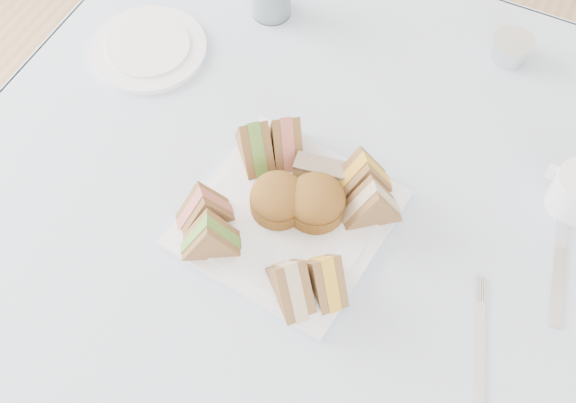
% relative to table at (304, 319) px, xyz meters
% --- Properties ---
extents(floor, '(4.00, 4.00, 0.00)m').
position_rel_table_xyz_m(floor, '(0.00, 0.00, -0.37)').
color(floor, '#9E7751').
rests_on(floor, ground).
extents(table, '(0.90, 0.90, 0.74)m').
position_rel_table_xyz_m(table, '(0.00, 0.00, 0.00)').
color(table, brown).
rests_on(table, floor).
extents(tablecloth, '(1.02, 1.02, 0.01)m').
position_rel_table_xyz_m(tablecloth, '(0.00, 0.00, 0.37)').
color(tablecloth, '#ADBEDC').
rests_on(tablecloth, table).
extents(serving_plate, '(0.27, 0.27, 0.01)m').
position_rel_table_xyz_m(serving_plate, '(-0.02, -0.03, 0.38)').
color(serving_plate, white).
rests_on(serving_plate, tablecloth).
extents(sandwich_fl_a, '(0.08, 0.08, 0.07)m').
position_rel_table_xyz_m(sandwich_fl_a, '(-0.12, -0.08, 0.42)').
color(sandwich_fl_a, brown).
rests_on(sandwich_fl_a, serving_plate).
extents(sandwich_fl_b, '(0.09, 0.07, 0.07)m').
position_rel_table_xyz_m(sandwich_fl_b, '(-0.09, -0.11, 0.42)').
color(sandwich_fl_b, brown).
rests_on(sandwich_fl_b, serving_plate).
extents(sandwich_fr_a, '(0.08, 0.08, 0.07)m').
position_rel_table_xyz_m(sandwich_fr_a, '(0.07, -0.09, 0.42)').
color(sandwich_fr_a, brown).
rests_on(sandwich_fr_a, serving_plate).
extents(sandwich_fr_b, '(0.09, 0.09, 0.07)m').
position_rel_table_xyz_m(sandwich_fr_b, '(0.03, -0.12, 0.43)').
color(sandwich_fr_b, brown).
rests_on(sandwich_fr_b, serving_plate).
extents(sandwich_bl_a, '(0.09, 0.09, 0.08)m').
position_rel_table_xyz_m(sandwich_bl_a, '(-0.10, 0.04, 0.43)').
color(sandwich_bl_a, brown).
rests_on(sandwich_bl_a, serving_plate).
extents(sandwich_bl_b, '(0.08, 0.09, 0.07)m').
position_rel_table_xyz_m(sandwich_bl_b, '(-0.07, 0.07, 0.42)').
color(sandwich_bl_b, brown).
rests_on(sandwich_bl_b, serving_plate).
extents(sandwich_br_a, '(0.09, 0.08, 0.07)m').
position_rel_table_xyz_m(sandwich_br_a, '(0.08, 0.03, 0.42)').
color(sandwich_br_a, brown).
rests_on(sandwich_br_a, serving_plate).
extents(sandwich_br_b, '(0.09, 0.08, 0.07)m').
position_rel_table_xyz_m(sandwich_br_b, '(0.05, 0.06, 0.43)').
color(sandwich_br_b, brown).
rests_on(sandwich_br_b, serving_plate).
extents(scone_left, '(0.08, 0.08, 0.05)m').
position_rel_table_xyz_m(scone_left, '(-0.04, -0.02, 0.41)').
color(scone_left, brown).
rests_on(scone_left, serving_plate).
extents(scone_right, '(0.10, 0.10, 0.05)m').
position_rel_table_xyz_m(scone_right, '(0.01, -0.00, 0.41)').
color(scone_right, brown).
rests_on(scone_right, serving_plate).
extents(pastry_slice, '(0.07, 0.04, 0.03)m').
position_rel_table_xyz_m(pastry_slice, '(-0.01, 0.05, 0.40)').
color(pastry_slice, '#E0BD7F').
rests_on(pastry_slice, serving_plate).
extents(side_plate, '(0.22, 0.22, 0.01)m').
position_rel_table_xyz_m(side_plate, '(-0.35, 0.16, 0.38)').
color(side_plate, white).
rests_on(side_plate, tablecloth).
extents(tea_strainer, '(0.07, 0.07, 0.04)m').
position_rel_table_xyz_m(tea_strainer, '(0.16, 0.39, 0.39)').
color(tea_strainer, silver).
rests_on(tea_strainer, tablecloth).
extents(knife, '(0.05, 0.19, 0.00)m').
position_rel_table_xyz_m(knife, '(0.32, 0.08, 0.38)').
color(knife, silver).
rests_on(knife, tablecloth).
extents(fork, '(0.07, 0.18, 0.00)m').
position_rel_table_xyz_m(fork, '(0.28, -0.11, 0.38)').
color(fork, silver).
rests_on(fork, tablecloth).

